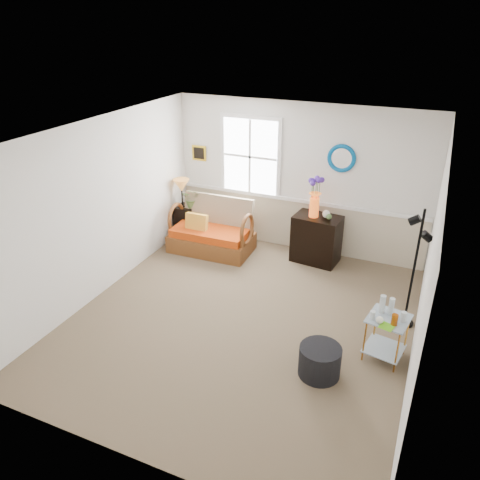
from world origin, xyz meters
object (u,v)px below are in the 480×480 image
at_px(loveseat, 211,227).
at_px(cabinet, 316,239).
at_px(floor_lamp, 414,270).
at_px(side_table, 386,338).
at_px(ottoman, 320,361).
at_px(lamp_stand, 186,222).

xyz_separation_m(loveseat, cabinet, (1.82, 0.37, -0.06)).
bearing_deg(loveseat, floor_lamp, -16.76).
height_order(cabinet, floor_lamp, floor_lamp).
xyz_separation_m(side_table, floor_lamp, (0.17, 0.84, 0.56)).
height_order(cabinet, side_table, cabinet).
xyz_separation_m(floor_lamp, ottoman, (-0.82, -1.46, -0.66)).
height_order(cabinet, ottoman, cabinet).
xyz_separation_m(cabinet, floor_lamp, (1.63, -1.30, 0.44)).
xyz_separation_m(loveseat, side_table, (3.27, -1.77, -0.17)).
relative_size(cabinet, side_table, 1.40).
bearing_deg(loveseat, cabinet, 9.75).
relative_size(loveseat, ottoman, 2.89).
bearing_deg(loveseat, lamp_stand, 154.18).
bearing_deg(lamp_stand, loveseat, -24.18).
bearing_deg(ottoman, lamp_stand, 140.78).
xyz_separation_m(loveseat, floor_lamp, (3.44, -0.93, 0.38)).
height_order(loveseat, floor_lamp, floor_lamp).
bearing_deg(loveseat, ottoman, -44.02).
xyz_separation_m(side_table, ottoman, (-0.65, -0.61, -0.10)).
height_order(loveseat, lamp_stand, loveseat).
bearing_deg(side_table, floor_lamp, 78.65).
xyz_separation_m(cabinet, ottoman, (0.80, -2.75, -0.22)).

